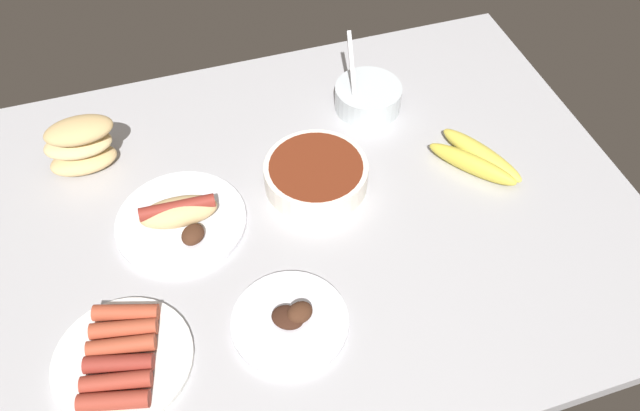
{
  "coord_description": "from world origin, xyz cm",
  "views": [
    {
      "loc": [
        18.26,
        67.84,
        88.11
      ],
      "look_at": [
        -2.78,
        1.77,
        3.0
      ],
      "focal_mm": 35.47,
      "sensor_mm": 36.0,
      "label": 1
    }
  ],
  "objects_px": {
    "plate_hotdog_assembled": "(180,218)",
    "plate_sausages": "(122,357)",
    "bowl_chili": "(316,174)",
    "bowl_coleslaw": "(368,96)",
    "bread_stack": "(80,145)",
    "banana_bunch": "(477,159)",
    "plate_grilled_meat": "(291,321)"
  },
  "relations": [
    {
      "from": "plate_hotdog_assembled",
      "to": "plate_sausages",
      "type": "relative_size",
      "value": 1.09
    },
    {
      "from": "plate_sausages",
      "to": "plate_grilled_meat",
      "type": "bearing_deg",
      "value": 176.74
    },
    {
      "from": "banana_bunch",
      "to": "bowl_chili",
      "type": "bearing_deg",
      "value": -9.3
    },
    {
      "from": "plate_sausages",
      "to": "bowl_chili",
      "type": "bearing_deg",
      "value": -146.63
    },
    {
      "from": "plate_sausages",
      "to": "bread_stack",
      "type": "relative_size",
      "value": 1.54
    },
    {
      "from": "plate_grilled_meat",
      "to": "bowl_coleslaw",
      "type": "bearing_deg",
      "value": -123.57
    },
    {
      "from": "plate_sausages",
      "to": "bowl_chili",
      "type": "xyz_separation_m",
      "value": [
        -0.38,
        -0.25,
        0.01
      ]
    },
    {
      "from": "bowl_chili",
      "to": "plate_grilled_meat",
      "type": "xyz_separation_m",
      "value": [
        0.12,
        0.27,
        -0.02
      ]
    },
    {
      "from": "bread_stack",
      "to": "banana_bunch",
      "type": "bearing_deg",
      "value": 162.24
    },
    {
      "from": "plate_sausages",
      "to": "bowl_chili",
      "type": "height_order",
      "value": "bowl_chili"
    },
    {
      "from": "plate_hotdog_assembled",
      "to": "plate_sausages",
      "type": "xyz_separation_m",
      "value": [
        0.13,
        0.23,
        -0.01
      ]
    },
    {
      "from": "bowl_coleslaw",
      "to": "bread_stack",
      "type": "bearing_deg",
      "value": -0.57
    },
    {
      "from": "bowl_chili",
      "to": "banana_bunch",
      "type": "bearing_deg",
      "value": 170.7
    },
    {
      "from": "bowl_chili",
      "to": "plate_grilled_meat",
      "type": "height_order",
      "value": "bowl_chili"
    },
    {
      "from": "bowl_chili",
      "to": "bread_stack",
      "type": "height_order",
      "value": "bread_stack"
    },
    {
      "from": "bowl_coleslaw",
      "to": "plate_sausages",
      "type": "bearing_deg",
      "value": 37.63
    },
    {
      "from": "bowl_coleslaw",
      "to": "bread_stack",
      "type": "xyz_separation_m",
      "value": [
        0.56,
        -0.01,
        0.03
      ]
    },
    {
      "from": "plate_sausages",
      "to": "bowl_coleslaw",
      "type": "bearing_deg",
      "value": -142.37
    },
    {
      "from": "banana_bunch",
      "to": "bowl_chili",
      "type": "height_order",
      "value": "bowl_chili"
    },
    {
      "from": "banana_bunch",
      "to": "plate_sausages",
      "type": "distance_m",
      "value": 0.71
    },
    {
      "from": "bowl_coleslaw",
      "to": "bread_stack",
      "type": "relative_size",
      "value": 1.06
    },
    {
      "from": "plate_sausages",
      "to": "plate_grilled_meat",
      "type": "xyz_separation_m",
      "value": [
        -0.26,
        0.01,
        -0.0
      ]
    },
    {
      "from": "plate_sausages",
      "to": "bowl_coleslaw",
      "type": "xyz_separation_m",
      "value": [
        -0.54,
        -0.42,
        0.01
      ]
    },
    {
      "from": "banana_bunch",
      "to": "bowl_chili",
      "type": "distance_m",
      "value": 0.31
    },
    {
      "from": "banana_bunch",
      "to": "bowl_coleslaw",
      "type": "relative_size",
      "value": 1.3
    },
    {
      "from": "banana_bunch",
      "to": "plate_sausages",
      "type": "height_order",
      "value": "banana_bunch"
    },
    {
      "from": "bowl_chili",
      "to": "bowl_coleslaw",
      "type": "xyz_separation_m",
      "value": [
        -0.16,
        -0.17,
        0.0
      ]
    },
    {
      "from": "plate_grilled_meat",
      "to": "banana_bunch",
      "type": "bearing_deg",
      "value": -153.09
    },
    {
      "from": "plate_hotdog_assembled",
      "to": "bowl_coleslaw",
      "type": "distance_m",
      "value": 0.46
    },
    {
      "from": "bread_stack",
      "to": "plate_grilled_meat",
      "type": "xyz_separation_m",
      "value": [
        -0.27,
        0.44,
        -0.05
      ]
    },
    {
      "from": "plate_hotdog_assembled",
      "to": "bread_stack",
      "type": "height_order",
      "value": "bread_stack"
    },
    {
      "from": "bowl_chili",
      "to": "bread_stack",
      "type": "relative_size",
      "value": 1.39
    }
  ]
}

